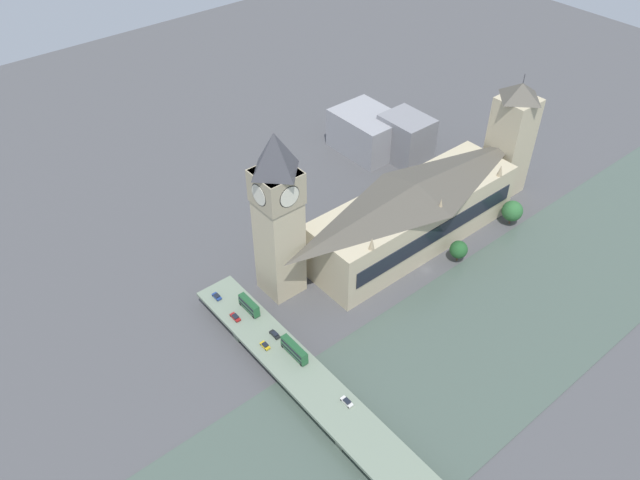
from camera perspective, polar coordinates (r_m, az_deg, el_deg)
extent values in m
plane|color=#4C4C4F|center=(251.50, 9.70, -2.71)|extent=(600.00, 600.00, 0.00)
cube|color=#47564C|center=(236.97, 16.35, -7.37)|extent=(62.84, 360.00, 0.30)
cube|color=#C1B28E|center=(256.53, 8.51, 1.97)|extent=(27.20, 94.63, 23.95)
cube|color=black|center=(249.12, 10.81, 0.67)|extent=(0.40, 87.06, 7.19)
pyramid|color=#514C42|center=(247.86, 8.84, 4.62)|extent=(26.66, 92.74, 5.28)
cone|color=tan|center=(266.26, 16.16, 6.12)|extent=(2.20, 2.20, 5.00)
cone|color=tan|center=(241.59, 10.99, 3.23)|extent=(2.20, 2.20, 5.00)
cone|color=tan|center=(220.06, 4.76, -0.31)|extent=(2.20, 2.20, 5.00)
cube|color=#C1B28E|center=(223.46, -3.77, 0.57)|extent=(13.71, 13.71, 53.40)
cube|color=tan|center=(210.98, -4.01, 4.87)|extent=(14.53, 14.53, 12.34)
cylinder|color=black|center=(206.32, -2.85, 4.01)|extent=(0.50, 8.16, 8.16)
cylinder|color=silver|center=(206.23, -2.82, 3.99)|extent=(0.62, 7.55, 7.55)
cylinder|color=black|center=(215.76, -5.12, 5.70)|extent=(0.50, 8.16, 8.16)
cylinder|color=silver|center=(215.86, -5.14, 5.71)|extent=(0.62, 7.55, 7.55)
cylinder|color=black|center=(214.33, -2.49, 5.57)|extent=(8.16, 0.50, 8.16)
cylinder|color=silver|center=(214.40, -2.46, 5.58)|extent=(7.55, 0.62, 7.55)
cylinder|color=black|center=(207.81, -5.57, 4.15)|extent=(8.16, 0.50, 8.16)
cylinder|color=silver|center=(207.75, -5.60, 4.13)|extent=(7.55, 0.62, 7.55)
pyramid|color=#424247|center=(203.49, -4.18, 7.97)|extent=(13.98, 13.98, 14.67)
cube|color=#C1B28E|center=(290.46, 16.88, 8.23)|extent=(15.43, 15.43, 46.15)
pyramid|color=#514C42|center=(278.08, 17.93, 12.85)|extent=(15.43, 15.43, 6.94)
cylinder|color=#333338|center=(275.77, 18.16, 13.85)|extent=(0.30, 0.30, 4.00)
cube|color=#5D6A59|center=(197.97, 3.13, -17.19)|extent=(3.00, 12.62, 4.71)
cube|color=#5D6A59|center=(224.88, -6.40, -7.93)|extent=(3.00, 12.62, 4.71)
cube|color=gray|center=(195.49, 3.16, -16.72)|extent=(157.67, 14.84, 1.20)
cube|color=#235B33|center=(209.82, -2.36, -10.20)|extent=(11.93, 2.49, 2.03)
cube|color=black|center=(209.51, -2.36, -10.13)|extent=(10.73, 2.55, 0.89)
cube|color=#235B33|center=(208.13, -2.38, -9.81)|extent=(11.69, 2.49, 2.38)
cube|color=black|center=(208.04, -2.38, -9.79)|extent=(10.73, 2.55, 1.14)
cube|color=#1E4E2B|center=(207.16, -2.39, -9.59)|extent=(11.57, 2.36, 0.16)
cylinder|color=black|center=(213.60, -2.96, -9.39)|extent=(1.10, 0.28, 1.10)
cylinder|color=black|center=(212.76, -3.45, -9.68)|extent=(1.10, 0.28, 1.10)
cylinder|color=black|center=(208.43, -1.25, -11.02)|extent=(1.10, 0.28, 1.10)
cylinder|color=black|center=(207.57, -1.75, -11.33)|extent=(1.10, 0.28, 1.10)
cube|color=#235B33|center=(224.59, -6.48, -6.14)|extent=(10.06, 2.44, 1.95)
cube|color=black|center=(224.31, -6.49, -6.08)|extent=(9.05, 2.50, 0.86)
cube|color=#235B33|center=(223.07, -6.52, -5.77)|extent=(9.85, 2.44, 2.29)
cube|color=black|center=(222.98, -6.52, -5.75)|extent=(9.05, 2.50, 1.10)
cube|color=#1E4E2B|center=(222.19, -6.54, -5.55)|extent=(9.75, 2.32, 0.16)
cylinder|color=black|center=(228.08, -6.82, -5.58)|extent=(1.14, 0.28, 1.14)
cylinder|color=black|center=(227.31, -7.29, -5.83)|extent=(1.14, 0.28, 1.14)
cylinder|color=black|center=(223.23, -5.64, -6.75)|extent=(1.14, 0.28, 1.14)
cylinder|color=black|center=(222.45, -6.11, -7.01)|extent=(1.14, 0.28, 1.14)
cube|color=maroon|center=(223.13, -7.76, -7.01)|extent=(4.56, 1.88, 0.62)
cube|color=black|center=(222.64, -7.75, -6.93)|extent=(2.37, 1.69, 0.51)
cylinder|color=black|center=(224.65, -7.82, -6.69)|extent=(0.70, 0.22, 0.70)
cylinder|color=black|center=(224.10, -8.19, -6.88)|extent=(0.70, 0.22, 0.70)
cylinder|color=black|center=(222.49, -7.31, -7.21)|extent=(0.70, 0.22, 0.70)
cylinder|color=black|center=(221.94, -7.68, -7.41)|extent=(0.70, 0.22, 0.70)
cube|color=navy|center=(231.23, -9.42, -5.12)|extent=(4.07, 1.88, 0.68)
cube|color=black|center=(230.75, -9.42, -5.04)|extent=(2.12, 1.69, 0.47)
cylinder|color=black|center=(232.67, -9.44, -4.86)|extent=(0.67, 0.22, 0.67)
cylinder|color=black|center=(232.14, -9.80, -5.04)|extent=(0.67, 0.22, 0.67)
cylinder|color=black|center=(230.68, -9.03, -5.29)|extent=(0.67, 0.22, 0.67)
cylinder|color=black|center=(230.14, -9.38, -5.48)|extent=(0.67, 0.22, 0.67)
cube|color=gold|center=(213.39, -5.05, -9.60)|extent=(3.91, 1.76, 0.65)
cube|color=black|center=(212.86, -5.04, -9.51)|extent=(2.03, 1.59, 0.58)
cylinder|color=black|center=(214.68, -5.11, -9.30)|extent=(0.62, 0.22, 0.62)
cylinder|color=black|center=(214.14, -5.46, -9.50)|extent=(0.62, 0.22, 0.62)
cylinder|color=black|center=(213.01, -4.63, -9.78)|extent=(0.62, 0.22, 0.62)
cylinder|color=black|center=(212.47, -4.98, -9.99)|extent=(0.62, 0.22, 0.62)
cube|color=black|center=(216.34, -4.16, -8.62)|extent=(4.34, 1.73, 0.65)
cube|color=black|center=(215.82, -4.15, -8.53)|extent=(2.26, 1.56, 0.53)
cylinder|color=black|center=(217.75, -4.26, -8.29)|extent=(0.64, 0.22, 0.64)
cylinder|color=black|center=(217.19, -4.60, -8.49)|extent=(0.64, 0.22, 0.64)
cylinder|color=black|center=(215.85, -3.72, -8.83)|extent=(0.64, 0.22, 0.64)
cylinder|color=black|center=(215.29, -4.05, -9.02)|extent=(0.64, 0.22, 0.64)
cube|color=silver|center=(199.04, 2.46, -14.57)|extent=(4.44, 1.77, 0.62)
cube|color=black|center=(198.51, 2.49, -14.49)|extent=(2.31, 1.59, 0.55)
cylinder|color=black|center=(200.26, 2.29, -14.17)|extent=(0.69, 0.22, 0.69)
cylinder|color=black|center=(199.63, 1.94, -14.41)|extent=(0.69, 0.22, 0.69)
cylinder|color=black|center=(198.81, 2.98, -14.79)|extent=(0.69, 0.22, 0.69)
cylinder|color=black|center=(198.17, 2.62, -15.04)|extent=(0.69, 0.22, 0.69)
cube|color=#939399|center=(315.24, 4.34, 9.81)|extent=(33.47, 25.35, 19.95)
cube|color=gray|center=(310.20, 7.85, 9.23)|extent=(23.03, 18.79, 22.16)
cylinder|color=brown|center=(281.44, 16.96, 1.69)|extent=(0.70, 0.70, 3.13)
sphere|color=#2D6633|center=(278.29, 17.17, 2.56)|extent=(8.93, 8.93, 8.93)
cylinder|color=brown|center=(257.04, 12.42, -1.61)|extent=(0.70, 0.70, 2.84)
sphere|color=#235628|center=(254.13, 12.56, -0.85)|extent=(7.23, 7.23, 7.23)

